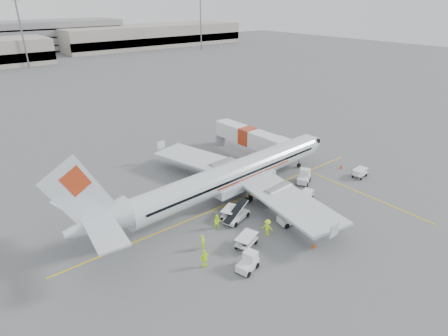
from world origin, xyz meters
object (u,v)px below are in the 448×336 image
(belt_loader, at_px, (237,210))
(tug_mid, at_px, (289,216))
(tug_fore, at_px, (304,177))
(tug_aft, at_px, (247,262))
(jet_bridge, at_px, (248,142))
(aircraft, at_px, (235,157))

(belt_loader, relative_size, tug_mid, 1.91)
(tug_fore, bearing_deg, tug_aft, 176.49)
(jet_bridge, bearing_deg, tug_aft, -134.84)
(jet_bridge, relative_size, tug_aft, 7.60)
(belt_loader, xyz_separation_m, tug_aft, (-4.72, -7.02, -0.39))
(tug_fore, relative_size, tug_mid, 1.00)
(jet_bridge, bearing_deg, tug_mid, -121.63)
(aircraft, bearing_deg, tug_aft, -128.60)
(aircraft, xyz_separation_m, tug_fore, (9.56, -3.09, -4.39))
(aircraft, relative_size, tug_mid, 16.15)
(aircraft, distance_m, tug_fore, 10.96)
(jet_bridge, distance_m, tug_mid, 20.12)
(aircraft, distance_m, tug_aft, 14.67)
(aircraft, height_order, belt_loader, aircraft)
(aircraft, xyz_separation_m, tug_aft, (-8.12, -11.37, -4.47))
(aircraft, distance_m, tug_mid, 9.63)
(tug_fore, bearing_deg, jet_bridge, 57.50)
(tug_fore, xyz_separation_m, tug_mid, (-8.92, -5.46, 0.00))
(belt_loader, bearing_deg, tug_aft, -139.89)
(belt_loader, xyz_separation_m, tug_mid, (4.04, -4.19, -0.31))
(tug_mid, bearing_deg, belt_loader, 143.80)
(jet_bridge, relative_size, belt_loader, 3.65)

